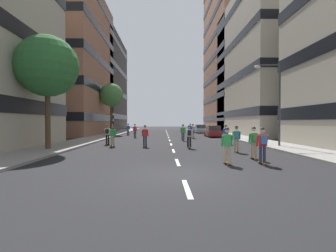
{
  "coord_description": "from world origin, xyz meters",
  "views": [
    {
      "loc": [
        -0.73,
        -9.69,
        2.04
      ],
      "look_at": [
        0.0,
        27.22,
        1.42
      ],
      "focal_mm": 27.08,
      "sensor_mm": 36.0,
      "label": 1
    }
  ],
  "objects_px": {
    "skater_3": "(113,135)",
    "skater_9": "(145,135)",
    "skater_0": "(189,135)",
    "street_tree_near": "(111,95)",
    "skater_10": "(263,143)",
    "skater_4": "(128,129)",
    "skater_5": "(254,141)",
    "streetlamp_right": "(275,95)",
    "skater_2": "(135,130)",
    "skater_6": "(107,133)",
    "street_tree_mid": "(47,66)",
    "parked_car_near": "(213,132)",
    "skater_11": "(237,137)",
    "skater_1": "(183,132)",
    "skater_12": "(190,129)",
    "parked_car_mid": "(200,129)",
    "skater_7": "(193,130)",
    "skater_8": "(226,133)",
    "skater_13": "(227,144)"
  },
  "relations": [
    {
      "from": "skater_6",
      "to": "skater_7",
      "type": "height_order",
      "value": "same"
    },
    {
      "from": "skater_2",
      "to": "skater_9",
      "type": "relative_size",
      "value": 1.0
    },
    {
      "from": "streetlamp_right",
      "to": "skater_5",
      "type": "bearing_deg",
      "value": -121.87
    },
    {
      "from": "skater_6",
      "to": "street_tree_mid",
      "type": "bearing_deg",
      "value": -126.18
    },
    {
      "from": "parked_car_mid",
      "to": "street_tree_near",
      "type": "relative_size",
      "value": 0.55
    },
    {
      "from": "skater_11",
      "to": "streetlamp_right",
      "type": "bearing_deg",
      "value": 39.27
    },
    {
      "from": "skater_9",
      "to": "skater_10",
      "type": "height_order",
      "value": "same"
    },
    {
      "from": "skater_1",
      "to": "skater_2",
      "type": "height_order",
      "value": "same"
    },
    {
      "from": "skater_8",
      "to": "skater_9",
      "type": "xyz_separation_m",
      "value": [
        -7.12,
        -2.24,
        -0.03
      ]
    },
    {
      "from": "skater_2",
      "to": "skater_11",
      "type": "distance_m",
      "value": 17.7
    },
    {
      "from": "street_tree_mid",
      "to": "skater_10",
      "type": "height_order",
      "value": "street_tree_mid"
    },
    {
      "from": "skater_9",
      "to": "skater_11",
      "type": "relative_size",
      "value": 1.0
    },
    {
      "from": "skater_0",
      "to": "skater_11",
      "type": "bearing_deg",
      "value": -42.33
    },
    {
      "from": "skater_3",
      "to": "skater_9",
      "type": "bearing_deg",
      "value": -5.27
    },
    {
      "from": "skater_2",
      "to": "parked_car_near",
      "type": "bearing_deg",
      "value": 9.28
    },
    {
      "from": "skater_2",
      "to": "skater_11",
      "type": "height_order",
      "value": "same"
    },
    {
      "from": "street_tree_near",
      "to": "skater_10",
      "type": "relative_size",
      "value": 4.46
    },
    {
      "from": "skater_1",
      "to": "skater_12",
      "type": "bearing_deg",
      "value": 79.56
    },
    {
      "from": "skater_7",
      "to": "skater_12",
      "type": "bearing_deg",
      "value": 86.66
    },
    {
      "from": "skater_5",
      "to": "skater_1",
      "type": "bearing_deg",
      "value": 101.63
    },
    {
      "from": "skater_0",
      "to": "skater_9",
      "type": "bearing_deg",
      "value": 162.02
    },
    {
      "from": "skater_7",
      "to": "streetlamp_right",
      "type": "bearing_deg",
      "value": -64.3
    },
    {
      "from": "parked_car_near",
      "to": "skater_8",
      "type": "height_order",
      "value": "skater_8"
    },
    {
      "from": "streetlamp_right",
      "to": "skater_2",
      "type": "xyz_separation_m",
      "value": [
        -12.47,
        12.27,
        -3.15
      ]
    },
    {
      "from": "parked_car_near",
      "to": "skater_3",
      "type": "distance_m",
      "value": 17.13
    },
    {
      "from": "street_tree_mid",
      "to": "skater_3",
      "type": "bearing_deg",
      "value": 33.13
    },
    {
      "from": "parked_car_mid",
      "to": "skater_11",
      "type": "bearing_deg",
      "value": -93.67
    },
    {
      "from": "skater_3",
      "to": "skater_4",
      "type": "distance_m",
      "value": 17.66
    },
    {
      "from": "skater_0",
      "to": "skater_9",
      "type": "relative_size",
      "value": 1.0
    },
    {
      "from": "skater_0",
      "to": "street_tree_near",
      "type": "bearing_deg",
      "value": 115.97
    },
    {
      "from": "skater_6",
      "to": "skater_7",
      "type": "xyz_separation_m",
      "value": [
        8.57,
        8.4,
        0.0
      ]
    },
    {
      "from": "parked_car_mid",
      "to": "skater_13",
      "type": "bearing_deg",
      "value": -96.24
    },
    {
      "from": "parked_car_mid",
      "to": "skater_4",
      "type": "relative_size",
      "value": 2.47
    },
    {
      "from": "streetlamp_right",
      "to": "skater_13",
      "type": "xyz_separation_m",
      "value": [
        -5.84,
        -7.97,
        -3.15
      ]
    },
    {
      "from": "street_tree_mid",
      "to": "skater_0",
      "type": "relative_size",
      "value": 4.48
    },
    {
      "from": "streetlamp_right",
      "to": "parked_car_mid",
      "type": "bearing_deg",
      "value": 94.77
    },
    {
      "from": "parked_car_near",
      "to": "skater_2",
      "type": "relative_size",
      "value": 2.47
    },
    {
      "from": "parked_car_mid",
      "to": "street_tree_near",
      "type": "height_order",
      "value": "street_tree_near"
    },
    {
      "from": "street_tree_mid",
      "to": "skater_0",
      "type": "bearing_deg",
      "value": 7.1
    },
    {
      "from": "skater_5",
      "to": "skater_6",
      "type": "bearing_deg",
      "value": 137.8
    },
    {
      "from": "street_tree_mid",
      "to": "skater_6",
      "type": "height_order",
      "value": "street_tree_mid"
    },
    {
      "from": "parked_car_mid",
      "to": "skater_6",
      "type": "xyz_separation_m",
      "value": [
        -11.65,
        -23.31,
        0.32
      ]
    },
    {
      "from": "skater_8",
      "to": "skater_12",
      "type": "distance_m",
      "value": 14.77
    },
    {
      "from": "skater_1",
      "to": "skater_8",
      "type": "bearing_deg",
      "value": -50.95
    },
    {
      "from": "skater_3",
      "to": "skater_4",
      "type": "bearing_deg",
      "value": 93.79
    },
    {
      "from": "skater_5",
      "to": "streetlamp_right",
      "type": "bearing_deg",
      "value": 58.13
    },
    {
      "from": "street_tree_near",
      "to": "skater_9",
      "type": "xyz_separation_m",
      "value": [
        6.68,
        -19.68,
        -5.22
      ]
    },
    {
      "from": "parked_car_mid",
      "to": "skater_9",
      "type": "relative_size",
      "value": 2.47
    },
    {
      "from": "skater_0",
      "to": "street_tree_mid",
      "type": "bearing_deg",
      "value": -172.9
    },
    {
      "from": "skater_4",
      "to": "skater_10",
      "type": "bearing_deg",
      "value": -69.19
    }
  ]
}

